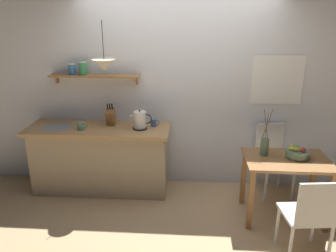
{
  "coord_description": "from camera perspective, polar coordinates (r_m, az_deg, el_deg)",
  "views": [
    {
      "loc": [
        0.16,
        -3.61,
        2.28
      ],
      "look_at": [
        -0.1,
        0.25,
        0.95
      ],
      "focal_mm": 35.26,
      "sensor_mm": 36.0,
      "label": 1
    }
  ],
  "objects": [
    {
      "name": "coffee_mug_spare",
      "position": [
        4.24,
        -2.47,
        0.58
      ],
      "size": [
        0.12,
        0.08,
        0.1
      ],
      "color": "#3D5B89",
      "rests_on": "kitchen_counter"
    },
    {
      "name": "fruit_bowl",
      "position": [
        3.98,
        21.4,
        -4.32
      ],
      "size": [
        0.26,
        0.26,
        0.14
      ],
      "color": "slate",
      "rests_on": "dining_table"
    },
    {
      "name": "dining_table",
      "position": [
        3.98,
        19.7,
        -7.13
      ],
      "size": [
        0.93,
        0.63,
        0.74
      ],
      "color": "#9E6B3D",
      "rests_on": "ground_plane"
    },
    {
      "name": "dining_chair_near",
      "position": [
        3.44,
        23.34,
        -13.79
      ],
      "size": [
        0.48,
        0.44,
        0.89
      ],
      "color": "white",
      "rests_on": "ground_plane"
    },
    {
      "name": "wall_shelf",
      "position": [
        4.37,
        -13.6,
        8.9
      ],
      "size": [
        1.16,
        0.2,
        0.3
      ],
      "color": "#9E6B3D"
    },
    {
      "name": "coffee_mug_by_sink",
      "position": [
        4.26,
        -14.79,
        0.03
      ],
      "size": [
        0.13,
        0.09,
        0.1
      ],
      "color": "slate",
      "rests_on": "kitchen_counter"
    },
    {
      "name": "dining_chair_far",
      "position": [
        4.54,
        17.55,
        -4.99
      ],
      "size": [
        0.52,
        0.51,
        0.92
      ],
      "color": "white",
      "rests_on": "ground_plane"
    },
    {
      "name": "kitchen_counter",
      "position": [
        4.49,
        -11.54,
        -5.47
      ],
      "size": [
        1.83,
        0.63,
        0.89
      ],
      "color": "tan",
      "rests_on": "ground_plane"
    },
    {
      "name": "knife_block",
      "position": [
        4.32,
        -9.87,
        1.6
      ],
      "size": [
        0.11,
        0.18,
        0.3
      ],
      "color": "brown",
      "rests_on": "kitchen_counter"
    },
    {
      "name": "electric_kettle",
      "position": [
        4.15,
        -4.85,
        0.99
      ],
      "size": [
        0.27,
        0.18,
        0.25
      ],
      "color": "black",
      "rests_on": "kitchen_counter"
    },
    {
      "name": "ground_plane",
      "position": [
        4.28,
        1.14,
        -13.27
      ],
      "size": [
        14.0,
        14.0,
        0.0
      ],
      "primitive_type": "plane",
      "color": "tan"
    },
    {
      "name": "back_wall",
      "position": [
        4.36,
        4.37,
        6.6
      ],
      "size": [
        6.8,
        0.11,
        2.7
      ],
      "color": "silver",
      "rests_on": "ground_plane"
    },
    {
      "name": "pendant_lamp",
      "position": [
        3.98,
        -10.97,
        10.38
      ],
      "size": [
        0.29,
        0.29,
        0.56
      ],
      "color": "black"
    },
    {
      "name": "twig_vase",
      "position": [
        3.91,
        16.34,
        -3.36
      ],
      "size": [
        0.1,
        0.1,
        0.56
      ],
      "color": "#567056",
      "rests_on": "dining_table"
    }
  ]
}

